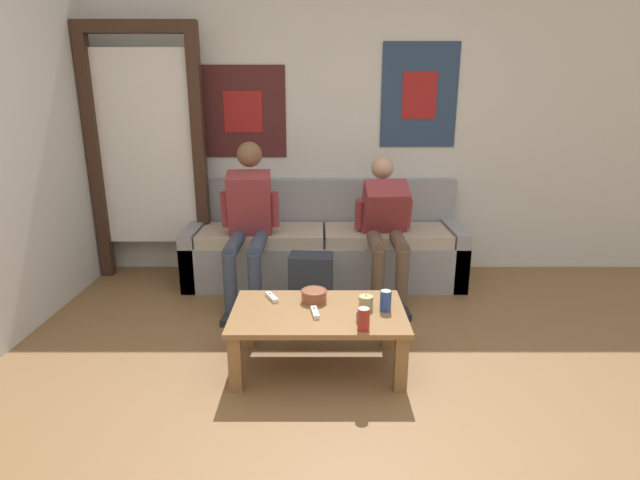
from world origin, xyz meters
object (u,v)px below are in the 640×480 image
Objects in this scene: ceramic_bowl at (312,295)px; person_seated_adult at (246,217)px; pillar_candle at (364,303)px; cell_phone at (361,318)px; drink_can_red at (362,319)px; backpack at (309,288)px; game_controller_near_right at (270,297)px; person_seated_teen at (383,222)px; coffee_table at (316,320)px; game_controller_near_left at (313,313)px; couch at (322,248)px; drink_can_blue at (384,301)px.

person_seated_adult is at bearing 118.49° from ceramic_bowl.
pillar_candle is 0.66× the size of cell_phone.
backpack is at bearing 107.53° from drink_can_red.
game_controller_near_right is 0.61m from cell_phone.
person_seated_teen is at bearing 77.67° from cell_phone.
coffee_table is 1.32m from person_seated_teen.
pillar_candle is (-0.25, -1.15, -0.20)m from person_seated_teen.
game_controller_near_left is 1.05× the size of cell_phone.
cell_phone is at bearing -102.33° from person_seated_teen.
person_seated_adult reaches higher than ceramic_bowl.
coffee_table is at bearing -175.46° from pillar_candle.
person_seated_teen is at bearing 50.68° from game_controller_near_right.
couch is 25.53× the size of pillar_candle.
game_controller_near_left is (-0.26, 0.19, -0.05)m from drink_can_red.
game_controller_near_right is at bearing 151.69° from cell_phone.
game_controller_near_right is (-0.23, -0.53, 0.15)m from backpack.
person_seated_teen is at bearing 61.70° from ceramic_bowl.
drink_can_red reaches higher than ceramic_bowl.
couch is 16.77× the size of cell_phone.
couch reaches higher than drink_can_blue.
game_controller_near_right is at bearing 149.46° from coffee_table.
person_seated_teen is 7.76× the size of cell_phone.
game_controller_near_right is (-0.82, -1.00, -0.23)m from person_seated_teen.
pillar_candle is 0.15m from cell_phone.
drink_can_blue is (0.95, -1.11, -0.23)m from person_seated_adult.
pillar_candle is at bearing 77.49° from cell_phone.
person_seated_adult is at bearing -176.64° from person_seated_teen.
couch reaches higher than backpack.
person_seated_teen is (0.48, -0.32, 0.31)m from couch.
drink_can_red reaches higher than game_controller_near_left.
backpack reaches higher than cell_phone.
drink_can_red is at bearing -83.48° from couch.
person_seated_adult is at bearing 127.57° from pillar_candle.
drink_can_blue is 0.42m from game_controller_near_left.
pillar_candle is at bearing -14.55° from game_controller_near_right.
couch is 1.36m from game_controller_near_right.
game_controller_near_right is at bearing 141.82° from drink_can_red.
couch is at bearing 32.35° from person_seated_adult.
game_controller_near_right is (-0.27, 0.23, 0.00)m from game_controller_near_left.
cell_phone is at bearing -13.48° from game_controller_near_left.
person_seated_adult is (-0.55, 1.11, 0.35)m from coffee_table.
game_controller_near_left reaches higher than cell_phone.
game_controller_near_left is (0.53, -1.16, -0.28)m from person_seated_adult.
coffee_table is 7.24× the size of cell_phone.
ceramic_bowl is (0.53, -0.97, -0.25)m from person_seated_adult.
ceramic_bowl is 0.38m from cell_phone.
drink_can_red is at bearing -36.39° from game_controller_near_left.
drink_can_red is at bearing -59.53° from person_seated_adult.
drink_can_red is 0.68m from game_controller_near_right.
backpack is 3.82× the size of drink_can_red.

